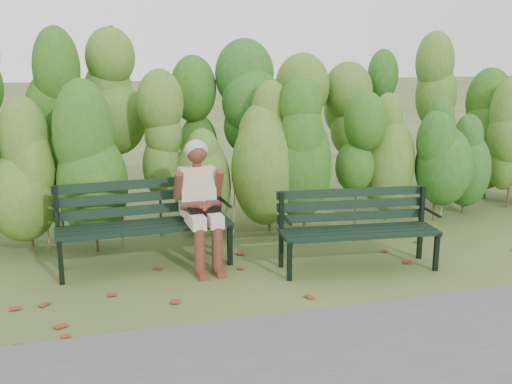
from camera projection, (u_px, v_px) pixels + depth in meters
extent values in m
plane|color=#3C4C23|center=(266.00, 274.00, 5.92)|extent=(80.00, 80.00, 0.00)
cylinder|color=#47381E|center=(42.00, 216.00, 6.48)|extent=(0.03, 0.03, 0.80)
ellipsoid|color=#24581A|center=(37.00, 158.00, 6.33)|extent=(0.64, 0.64, 1.44)
cylinder|color=#47381E|center=(100.00, 212.00, 6.64)|extent=(0.03, 0.03, 0.80)
ellipsoid|color=#24581A|center=(97.00, 155.00, 6.49)|extent=(0.64, 0.64, 1.44)
cylinder|color=#47381E|center=(156.00, 208.00, 6.80)|extent=(0.03, 0.03, 0.80)
ellipsoid|color=#24581A|center=(154.00, 153.00, 6.65)|extent=(0.64, 0.64, 1.44)
cylinder|color=#47381E|center=(209.00, 205.00, 6.96)|extent=(0.03, 0.03, 0.80)
ellipsoid|color=#24581A|center=(208.00, 150.00, 6.81)|extent=(0.64, 0.64, 1.44)
cylinder|color=#47381E|center=(259.00, 201.00, 7.12)|extent=(0.03, 0.03, 0.80)
ellipsoid|color=#24581A|center=(259.00, 148.00, 6.98)|extent=(0.64, 0.64, 1.44)
cylinder|color=#47381E|center=(307.00, 198.00, 7.28)|extent=(0.03, 0.03, 0.80)
ellipsoid|color=#24581A|center=(308.00, 146.00, 7.14)|extent=(0.64, 0.64, 1.44)
cylinder|color=#47381E|center=(354.00, 195.00, 7.44)|extent=(0.03, 0.03, 0.80)
ellipsoid|color=#24581A|center=(356.00, 144.00, 7.30)|extent=(0.64, 0.64, 1.44)
cylinder|color=#47381E|center=(398.00, 192.00, 7.61)|extent=(0.03, 0.03, 0.80)
ellipsoid|color=#24581A|center=(401.00, 142.00, 7.46)|extent=(0.64, 0.64, 1.44)
cylinder|color=#47381E|center=(440.00, 189.00, 7.77)|extent=(0.03, 0.03, 0.80)
ellipsoid|color=#24581A|center=(444.00, 140.00, 7.62)|extent=(0.64, 0.64, 1.44)
cylinder|color=#47381E|center=(481.00, 186.00, 7.93)|extent=(0.03, 0.03, 0.80)
ellipsoid|color=#24581A|center=(485.00, 138.00, 7.78)|extent=(0.64, 0.64, 1.44)
cylinder|color=#47381E|center=(65.00, 183.00, 7.44)|extent=(0.04, 0.04, 1.10)
ellipsoid|color=#1E5517|center=(60.00, 112.00, 7.24)|extent=(0.70, 0.70, 1.98)
cylinder|color=#47381E|center=(128.00, 179.00, 7.64)|extent=(0.04, 0.04, 1.10)
ellipsoid|color=#1E5517|center=(125.00, 110.00, 7.44)|extent=(0.70, 0.70, 1.98)
cylinder|color=#47381E|center=(188.00, 176.00, 7.84)|extent=(0.04, 0.04, 1.10)
ellipsoid|color=#1E5517|center=(186.00, 108.00, 7.64)|extent=(0.70, 0.70, 1.98)
cylinder|color=#47381E|center=(244.00, 173.00, 8.05)|extent=(0.04, 0.04, 1.10)
ellipsoid|color=#1E5517|center=(244.00, 107.00, 7.84)|extent=(0.70, 0.70, 1.98)
cylinder|color=#47381E|center=(298.00, 170.00, 8.25)|extent=(0.04, 0.04, 1.10)
ellipsoid|color=#1E5517|center=(299.00, 106.00, 8.05)|extent=(0.70, 0.70, 1.98)
cylinder|color=#47381E|center=(349.00, 167.00, 8.45)|extent=(0.04, 0.04, 1.10)
ellipsoid|color=#1E5517|center=(352.00, 104.00, 8.25)|extent=(0.70, 0.70, 1.98)
cylinder|color=#47381E|center=(398.00, 164.00, 8.65)|extent=(0.04, 0.04, 1.10)
ellipsoid|color=#1E5517|center=(402.00, 103.00, 8.45)|extent=(0.70, 0.70, 1.98)
cylinder|color=#47381E|center=(445.00, 162.00, 8.85)|extent=(0.04, 0.04, 1.10)
ellipsoid|color=#1E5517|center=(449.00, 102.00, 8.65)|extent=(0.70, 0.70, 1.98)
cylinder|color=#47381E|center=(490.00, 159.00, 9.06)|extent=(0.04, 0.04, 1.10)
ellipsoid|color=#1E5517|center=(495.00, 101.00, 8.85)|extent=(0.70, 0.70, 1.98)
cube|color=maroon|center=(144.00, 280.00, 5.74)|extent=(0.09, 0.10, 0.01)
cube|color=maroon|center=(427.00, 257.00, 6.40)|extent=(0.07, 0.09, 0.01)
cube|color=maroon|center=(155.00, 297.00, 5.35)|extent=(0.10, 0.09, 0.01)
cube|color=maroon|center=(123.00, 345.00, 4.47)|extent=(0.11, 0.11, 0.01)
cube|color=maroon|center=(191.00, 328.00, 4.75)|extent=(0.11, 0.11, 0.01)
cube|color=maroon|center=(450.00, 250.00, 6.62)|extent=(0.08, 0.10, 0.01)
cube|color=maroon|center=(447.00, 260.00, 6.30)|extent=(0.10, 0.09, 0.01)
cube|color=maroon|center=(353.00, 256.00, 6.40)|extent=(0.10, 0.09, 0.01)
cube|color=maroon|center=(136.00, 294.00, 5.41)|extent=(0.09, 0.07, 0.01)
cube|color=maroon|center=(356.00, 279.00, 5.76)|extent=(0.10, 0.11, 0.01)
cube|color=maroon|center=(348.00, 301.00, 5.26)|extent=(0.09, 0.10, 0.01)
cube|color=maroon|center=(422.00, 281.00, 5.72)|extent=(0.10, 0.08, 0.01)
cube|color=maroon|center=(206.00, 267.00, 6.09)|extent=(0.11, 0.10, 0.01)
cube|color=maroon|center=(292.00, 265.00, 6.13)|extent=(0.10, 0.11, 0.01)
cube|color=maroon|center=(149.00, 260.00, 6.28)|extent=(0.10, 0.08, 0.01)
cube|color=maroon|center=(463.00, 281.00, 5.71)|extent=(0.11, 0.11, 0.01)
cube|color=maroon|center=(316.00, 284.00, 5.64)|extent=(0.07, 0.09, 0.01)
cube|color=black|center=(148.00, 232.00, 5.82)|extent=(1.73, 0.20, 0.04)
cube|color=black|center=(146.00, 228.00, 5.93)|extent=(1.73, 0.20, 0.04)
cube|color=black|center=(144.00, 225.00, 6.04)|extent=(1.73, 0.20, 0.04)
cube|color=black|center=(142.00, 222.00, 6.15)|extent=(1.73, 0.20, 0.04)
cube|color=black|center=(141.00, 210.00, 6.21)|extent=(1.73, 0.15, 0.10)
cube|color=black|center=(140.00, 197.00, 6.19)|extent=(1.73, 0.15, 0.10)
cube|color=black|center=(139.00, 184.00, 6.17)|extent=(1.73, 0.15, 0.10)
cube|color=black|center=(61.00, 263.00, 5.60)|extent=(0.05, 0.05, 0.43)
cube|color=black|center=(58.00, 228.00, 5.93)|extent=(0.05, 0.05, 0.86)
cube|color=black|center=(59.00, 237.00, 5.73)|extent=(0.07, 0.48, 0.04)
cylinder|color=black|center=(57.00, 217.00, 5.63)|extent=(0.05, 0.36, 0.03)
cube|color=black|center=(230.00, 245.00, 6.11)|extent=(0.05, 0.05, 0.43)
cube|color=black|center=(219.00, 214.00, 6.44)|extent=(0.05, 0.05, 0.86)
cube|color=black|center=(225.00, 221.00, 6.25)|extent=(0.07, 0.48, 0.04)
cylinder|color=black|center=(226.00, 203.00, 6.15)|extent=(0.05, 0.36, 0.03)
cube|color=black|center=(365.00, 237.00, 5.79)|extent=(1.57, 0.25, 0.03)
cube|color=black|center=(361.00, 234.00, 5.89)|extent=(1.57, 0.25, 0.03)
cube|color=black|center=(357.00, 230.00, 6.00)|extent=(1.57, 0.25, 0.03)
cube|color=black|center=(354.00, 227.00, 6.10)|extent=(1.57, 0.25, 0.03)
cube|color=black|center=(352.00, 216.00, 6.16)|extent=(1.57, 0.20, 0.09)
cube|color=black|center=(352.00, 204.00, 6.14)|extent=(1.57, 0.20, 0.09)
cube|color=black|center=(352.00, 193.00, 6.13)|extent=(1.57, 0.20, 0.09)
cube|color=black|center=(290.00, 261.00, 5.70)|extent=(0.05, 0.05, 0.39)
cube|color=black|center=(281.00, 230.00, 6.01)|extent=(0.05, 0.05, 0.78)
cube|color=black|center=(286.00, 238.00, 5.82)|extent=(0.09, 0.44, 0.03)
cylinder|color=black|center=(287.00, 220.00, 5.74)|extent=(0.06, 0.33, 0.03)
cube|color=black|center=(436.00, 252.00, 5.95)|extent=(0.05, 0.05, 0.39)
cube|color=black|center=(421.00, 223.00, 6.27)|extent=(0.05, 0.05, 0.78)
cube|color=black|center=(430.00, 230.00, 6.08)|extent=(0.09, 0.44, 0.03)
cylinder|color=black|center=(433.00, 213.00, 5.99)|extent=(0.06, 0.33, 0.03)
cube|color=beige|center=(195.00, 219.00, 5.92)|extent=(0.16, 0.42, 0.13)
cube|color=beige|center=(212.00, 218.00, 5.97)|extent=(0.16, 0.42, 0.13)
cylinder|color=#562B1D|center=(200.00, 252.00, 5.83)|extent=(0.11, 0.11, 0.47)
cylinder|color=#562B1D|center=(217.00, 250.00, 5.88)|extent=(0.11, 0.11, 0.47)
cube|color=#562B1D|center=(202.00, 275.00, 5.80)|extent=(0.10, 0.20, 0.06)
cube|color=#562B1D|center=(220.00, 273.00, 5.86)|extent=(0.10, 0.20, 0.06)
cube|color=beige|center=(197.00, 191.00, 6.14)|extent=(0.37, 0.27, 0.51)
cylinder|color=#562B1D|center=(197.00, 165.00, 6.06)|extent=(0.09, 0.09, 0.10)
sphere|color=#562B1D|center=(197.00, 153.00, 6.02)|extent=(0.21, 0.21, 0.21)
ellipsoid|color=gray|center=(196.00, 150.00, 6.04)|extent=(0.24, 0.23, 0.22)
cylinder|color=#562B1D|center=(178.00, 186.00, 5.98)|extent=(0.10, 0.21, 0.31)
cylinder|color=#562B1D|center=(219.00, 183.00, 6.11)|extent=(0.10, 0.21, 0.31)
cylinder|color=#562B1D|center=(192.00, 206.00, 5.94)|extent=(0.24, 0.25, 0.13)
cylinder|color=#562B1D|center=(212.00, 204.00, 6.00)|extent=(0.22, 0.27, 0.13)
sphere|color=#562B1D|center=(204.00, 208.00, 5.92)|extent=(0.11, 0.11, 0.11)
cube|color=black|center=(204.00, 215.00, 5.94)|extent=(0.30, 0.14, 0.16)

